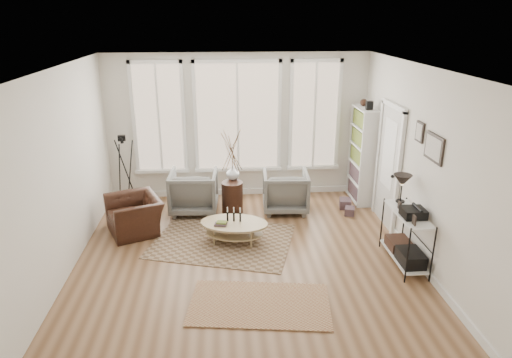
{
  "coord_description": "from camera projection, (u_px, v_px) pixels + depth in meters",
  "views": [
    {
      "loc": [
        -0.34,
        -6.22,
        3.59
      ],
      "look_at": [
        0.2,
        0.6,
        1.1
      ],
      "focal_mm": 32.0,
      "sensor_mm": 36.0,
      "label": 1
    }
  ],
  "objects": [
    {
      "name": "bay_window",
      "position": [
        238.0,
        119.0,
        9.07
      ],
      "size": [
        4.14,
        0.12,
        2.24
      ],
      "color": "tan",
      "rests_on": "ground"
    },
    {
      "name": "bookcase",
      "position": [
        362.0,
        155.0,
        9.02
      ],
      "size": [
        0.31,
        0.85,
        2.06
      ],
      "color": "white",
      "rests_on": "ground"
    },
    {
      "name": "tripod_camera",
      "position": [
        125.0,
        174.0,
        8.84
      ],
      "size": [
        0.5,
        0.5,
        1.43
      ],
      "color": "black",
      "rests_on": "ground"
    },
    {
      "name": "coffee_table",
      "position": [
        234.0,
        227.0,
        7.53
      ],
      "size": [
        1.23,
        0.92,
        0.51
      ],
      "color": "tan",
      "rests_on": "ground"
    },
    {
      "name": "armchair_left",
      "position": [
        194.0,
        191.0,
        8.65
      ],
      "size": [
        0.92,
        0.94,
        0.82
      ],
      "primitive_type": "imported",
      "rotation": [
        0.0,
        0.0,
        3.09
      ],
      "color": "slate",
      "rests_on": "ground"
    },
    {
      "name": "accent_chair",
      "position": [
        135.0,
        215.0,
        7.89
      ],
      "size": [
        1.21,
        1.14,
        0.62
      ],
      "primitive_type": "imported",
      "rotation": [
        0.0,
        0.0,
        -1.16
      ],
      "color": "#331A10",
      "rests_on": "ground"
    },
    {
      "name": "low_shelf",
      "position": [
        406.0,
        233.0,
        6.8
      ],
      "size": [
        0.38,
        1.08,
        1.3
      ],
      "color": "white",
      "rests_on": "ground"
    },
    {
      "name": "rug_main",
      "position": [
        223.0,
        241.0,
        7.63
      ],
      "size": [
        2.61,
        2.23,
        0.01
      ],
      "primitive_type": "cube",
      "rotation": [
        0.0,
        0.0,
        -0.28
      ],
      "color": "brown",
      "rests_on": "ground"
    },
    {
      "name": "book_stack_far",
      "position": [
        350.0,
        211.0,
        8.62
      ],
      "size": [
        0.24,
        0.27,
        0.14
      ],
      "primitive_type": "cube",
      "rotation": [
        0.0,
        0.0,
        -0.32
      ],
      "color": "brown",
      "rests_on": "ground"
    },
    {
      "name": "room",
      "position": [
        247.0,
        172.0,
        6.62
      ],
      "size": [
        5.5,
        5.54,
        2.9
      ],
      "color": "#8B6544",
      "rests_on": "ground"
    },
    {
      "name": "door",
      "position": [
        389.0,
        163.0,
        7.96
      ],
      "size": [
        0.09,
        1.06,
        2.22
      ],
      "color": "silver",
      "rests_on": "ground"
    },
    {
      "name": "side_table",
      "position": [
        232.0,
        172.0,
        8.48
      ],
      "size": [
        0.4,
        0.4,
        1.69
      ],
      "color": "#331A10",
      "rests_on": "ground"
    },
    {
      "name": "vase",
      "position": [
        233.0,
        173.0,
        8.69
      ],
      "size": [
        0.28,
        0.28,
        0.26
      ],
      "primitive_type": "imported",
      "rotation": [
        0.0,
        0.0,
        0.13
      ],
      "color": "silver",
      "rests_on": "side_table"
    },
    {
      "name": "book_stack_near",
      "position": [
        345.0,
        203.0,
        8.92
      ],
      "size": [
        0.27,
        0.31,
        0.18
      ],
      "primitive_type": "cube",
      "rotation": [
        0.0,
        0.0,
        -0.2
      ],
      "color": "brown",
      "rests_on": "ground"
    },
    {
      "name": "armchair_right",
      "position": [
        285.0,
        191.0,
        8.71
      ],
      "size": [
        0.9,
        0.92,
        0.79
      ],
      "primitive_type": "imported",
      "rotation": [
        0.0,
        0.0,
        3.08
      ],
      "color": "slate",
      "rests_on": "ground"
    },
    {
      "name": "rug_runner",
      "position": [
        260.0,
        304.0,
        5.96
      ],
      "size": [
        1.94,
        1.25,
        0.01
      ],
      "primitive_type": "cube",
      "rotation": [
        0.0,
        0.0,
        -0.13
      ],
      "color": "brown",
      "rests_on": "ground"
    },
    {
      "name": "wall_art",
      "position": [
        430.0,
        143.0,
        6.38
      ],
      "size": [
        0.04,
        0.88,
        0.44
      ],
      "color": "black",
      "rests_on": "ground"
    }
  ]
}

